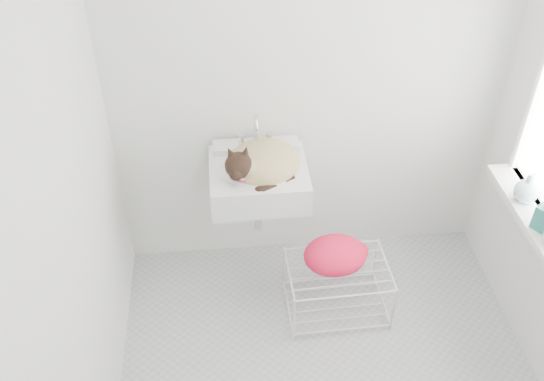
{
  "coord_description": "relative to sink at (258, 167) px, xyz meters",
  "views": [
    {
      "loc": [
        -0.48,
        -1.85,
        2.82
      ],
      "look_at": [
        -0.25,
        0.5,
        0.88
      ],
      "focal_mm": 40.13,
      "sensor_mm": 36.0,
      "label": 1
    }
  ],
  "objects": [
    {
      "name": "towel",
      "position": [
        0.4,
        -0.27,
        -0.48
      ],
      "size": [
        0.39,
        0.3,
        0.15
      ],
      "primitive_type": "ellipsoid",
      "rotation": [
        0.0,
        0.0,
        0.13
      ],
      "color": "red",
      "rests_on": "wire_rack"
    },
    {
      "name": "bottle_c",
      "position": [
        1.3,
        -0.4,
        0.0
      ],
      "size": [
        0.14,
        0.14,
        0.16
      ],
      "primitive_type": "imported",
      "rotation": [
        0.0,
        0.0,
        1.68
      ],
      "color": "silver",
      "rests_on": "windowsill"
    },
    {
      "name": "back_wall",
      "position": [
        0.3,
        0.26,
        0.4
      ],
      "size": [
        2.2,
        0.02,
        2.5
      ],
      "primitive_type": "cube",
      "color": "silver",
      "rests_on": "ground"
    },
    {
      "name": "faucet",
      "position": [
        0.0,
        0.18,
        0.14
      ],
      "size": [
        0.19,
        0.13,
        0.19
      ],
      "primitive_type": null,
      "color": "silver",
      "rests_on": "sink"
    },
    {
      "name": "wire_rack",
      "position": [
        0.42,
        -0.3,
        -0.7
      ],
      "size": [
        0.57,
        0.41,
        0.34
      ],
      "primitive_type": "cube",
      "rotation": [
        0.0,
        0.0,
        0.03
      ],
      "color": "silver",
      "rests_on": "floor"
    },
    {
      "name": "sink",
      "position": [
        0.0,
        0.0,
        0.0
      ],
      "size": [
        0.53,
        0.46,
        0.21
      ],
      "primitive_type": "cube",
      "color": "silver",
      "rests_on": "back_wall"
    },
    {
      "name": "bottle_b",
      "position": [
        1.3,
        -0.61,
        0.0
      ],
      "size": [
        0.12,
        0.12,
        0.19
      ],
      "primitive_type": "imported",
      "rotation": [
        0.0,
        0.0,
        3.72
      ],
      "color": "#2A7F76",
      "rests_on": "windowsill"
    },
    {
      "name": "floor",
      "position": [
        0.3,
        -0.74,
        -0.85
      ],
      "size": [
        2.2,
        2.0,
        0.02
      ],
      "primitive_type": "cube",
      "color": "#ACB0B6",
      "rests_on": "ground"
    },
    {
      "name": "windowsill",
      "position": [
        1.31,
        -0.54,
        -0.02
      ],
      "size": [
        0.16,
        0.88,
        0.04
      ],
      "primitive_type": "cube",
      "color": "white",
      "rests_on": "right_wall"
    },
    {
      "name": "left_wall",
      "position": [
        -0.8,
        -0.74,
        0.4
      ],
      "size": [
        0.02,
        2.0,
        2.5
      ],
      "primitive_type": "cube",
      "color": "silver",
      "rests_on": "ground"
    },
    {
      "name": "cat",
      "position": [
        0.01,
        -0.02,
        0.04
      ],
      "size": [
        0.47,
        0.41,
        0.27
      ],
      "rotation": [
        0.0,
        0.0,
        0.23
      ],
      "color": "tan",
      "rests_on": "sink"
    }
  ]
}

